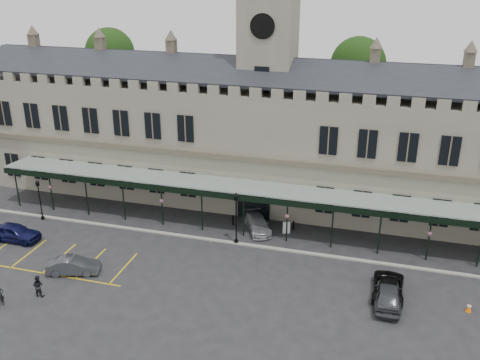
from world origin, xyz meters
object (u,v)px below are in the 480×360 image
(traffic_cone, at_px, (469,307))
(car_taxi, at_px, (258,224))
(lamp_post_mid, at_px, (236,214))
(station_building, at_px, (266,140))
(clock_tower, at_px, (268,75))
(car_van, at_px, (388,286))
(car_left_b, at_px, (73,266))
(car_left_a, at_px, (14,232))
(sign_board, at_px, (286,228))
(person_b, at_px, (38,286))
(lamp_post_left, at_px, (39,196))
(car_right_a, at_px, (388,294))

(traffic_cone, xyz_separation_m, car_taxi, (-17.69, 8.03, 0.33))
(lamp_post_mid, bearing_deg, traffic_cone, -15.00)
(station_building, bearing_deg, clock_tower, 90.00)
(station_building, distance_m, clock_tower, 6.64)
(clock_tower, height_order, car_van, clock_tower)
(lamp_post_mid, relative_size, car_left_b, 1.19)
(lamp_post_mid, xyz_separation_m, car_left_a, (-19.39, -4.89, -2.16))
(station_building, bearing_deg, sign_board, -62.86)
(clock_tower, bearing_deg, car_van, -48.60)
(car_left_b, bearing_deg, person_b, 150.10)
(lamp_post_left, xyz_separation_m, car_van, (32.81, -3.83, -1.81))
(clock_tower, distance_m, lamp_post_mid, 14.53)
(station_building, distance_m, person_b, 25.93)
(clock_tower, height_order, car_left_a, clock_tower)
(lamp_post_left, distance_m, car_van, 33.08)
(lamp_post_left, xyz_separation_m, traffic_cone, (38.50, -4.56, -2.15))
(sign_board, xyz_separation_m, car_left_a, (-23.33, -7.95, 0.24))
(station_building, relative_size, car_left_a, 12.63)
(station_building, xyz_separation_m, car_right_a, (13.00, -16.06, -5.64))
(car_left_a, bearing_deg, car_left_b, -113.65)
(clock_tower, xyz_separation_m, sign_board, (3.72, -7.34, -12.54))
(clock_tower, relative_size, car_left_b, 5.88)
(traffic_cone, distance_m, car_right_a, 5.75)
(station_building, distance_m, sign_board, 10.06)
(clock_tower, distance_m, car_right_a, 24.10)
(car_right_a, bearing_deg, car_van, -91.12)
(car_right_a, xyz_separation_m, person_b, (-25.30, -6.07, 0.05))
(car_left_b, height_order, car_taxi, car_left_b)
(station_building, xyz_separation_m, traffic_cone, (18.69, -15.39, -6.13))
(traffic_cone, height_order, car_left_b, car_left_b)
(lamp_post_left, bearing_deg, person_b, -56.40)
(car_taxi, height_order, car_van, car_van)
(clock_tower, relative_size, car_right_a, 5.13)
(car_left_a, bearing_deg, sign_board, -72.02)
(lamp_post_left, relative_size, car_right_a, 0.87)
(lamp_post_mid, distance_m, car_van, 14.11)
(person_b, bearing_deg, car_left_b, -109.16)
(station_building, distance_m, car_left_b, 22.63)
(car_right_a, bearing_deg, lamp_post_mid, -24.60)
(lamp_post_mid, height_order, car_van, lamp_post_mid)
(car_left_a, relative_size, car_left_b, 1.13)
(lamp_post_left, xyz_separation_m, car_taxi, (20.81, 3.47, -1.82))
(person_b, bearing_deg, car_right_a, -172.84)
(station_building, relative_size, car_right_a, 12.41)
(lamp_post_mid, bearing_deg, car_taxi, 67.45)
(station_building, distance_m, car_van, 20.43)
(station_building, distance_m, traffic_cone, 24.97)
(car_taxi, relative_size, person_b, 2.62)
(clock_tower, bearing_deg, sign_board, -63.14)
(traffic_cone, bearing_deg, person_b, -167.72)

